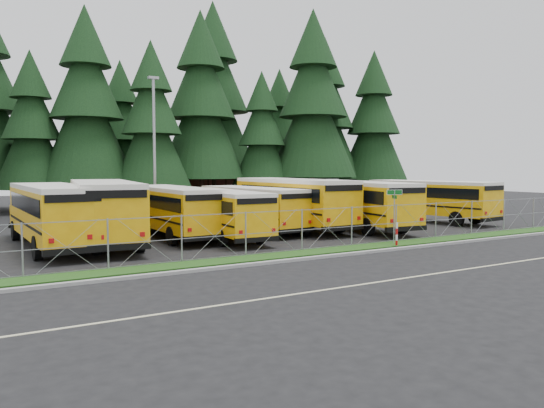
# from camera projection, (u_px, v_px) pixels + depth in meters

# --- Properties ---
(ground) EXTENTS (120.00, 120.00, 0.00)m
(ground) POSITION_uv_depth(u_px,v_px,m) (354.00, 242.00, 27.94)
(ground) COLOR black
(ground) RESTS_ON ground
(curb) EXTENTS (50.00, 0.25, 0.12)m
(curb) POSITION_uv_depth(u_px,v_px,m) (396.00, 249.00, 25.28)
(curb) COLOR gray
(curb) RESTS_ON ground
(grass_verge) EXTENTS (50.00, 1.40, 0.06)m
(grass_verge) POSITION_uv_depth(u_px,v_px,m) (376.00, 246.00, 26.48)
(grass_verge) COLOR #1B3F12
(grass_verge) RESTS_ON ground
(road_lane_line) EXTENTS (50.00, 0.12, 0.01)m
(road_lane_line) POSITION_uv_depth(u_px,v_px,m) (484.00, 267.00, 21.08)
(road_lane_line) COLOR beige
(road_lane_line) RESTS_ON ground
(chainlink_fence) EXTENTS (44.00, 0.10, 2.00)m
(chainlink_fence) POSITION_uv_depth(u_px,v_px,m) (367.00, 225.00, 27.01)
(chainlink_fence) COLOR gray
(chainlink_fence) RESTS_ON ground
(brick_building) EXTENTS (22.00, 10.00, 6.00)m
(brick_building) POSITION_uv_depth(u_px,v_px,m) (183.00, 175.00, 65.09)
(brick_building) COLOR brown
(brick_building) RESTS_ON ground
(bus_0) EXTENTS (3.17, 11.91, 3.10)m
(bus_0) POSITION_uv_depth(u_px,v_px,m) (52.00, 216.00, 25.93)
(bus_0) COLOR orange
(bus_0) RESTS_ON ground
(bus_1) EXTENTS (4.61, 12.65, 3.24)m
(bus_1) POSITION_uv_depth(u_px,v_px,m) (103.00, 213.00, 27.27)
(bus_1) COLOR orange
(bus_1) RESTS_ON ground
(bus_2) EXTENTS (2.64, 10.91, 2.85)m
(bus_2) POSITION_uv_depth(u_px,v_px,m) (171.00, 212.00, 29.90)
(bus_2) COLOR orange
(bus_2) RESTS_ON ground
(bus_3) EXTENTS (2.81, 10.32, 2.68)m
(bus_3) POSITION_uv_depth(u_px,v_px,m) (219.00, 214.00, 29.34)
(bus_3) COLOR orange
(bus_3) RESTS_ON ground
(bus_4) EXTENTS (3.31, 10.55, 2.72)m
(bus_4) POSITION_uv_depth(u_px,v_px,m) (249.00, 209.00, 32.69)
(bus_4) COLOR orange
(bus_4) RESTS_ON ground
(bus_5) EXTENTS (2.99, 12.28, 3.21)m
(bus_5) POSITION_uv_depth(u_px,v_px,m) (289.00, 204.00, 34.03)
(bus_5) COLOR orange
(bus_5) RESTS_ON ground
(bus_6) EXTENTS (4.25, 11.91, 3.05)m
(bus_6) POSITION_uv_depth(u_px,v_px,m) (355.00, 205.00, 34.00)
(bus_6) COLOR orange
(bus_6) RESTS_ON ground
(bus_east) EXTENTS (4.13, 11.56, 2.96)m
(bus_east) POSITION_uv_depth(u_px,v_px,m) (426.00, 201.00, 38.62)
(bus_east) COLOR orange
(bus_east) RESTS_ON ground
(street_sign) EXTENTS (0.80, 0.53, 2.81)m
(street_sign) POSITION_uv_depth(u_px,v_px,m) (394.00, 205.00, 27.08)
(street_sign) COLOR gray
(street_sign) RESTS_ON ground
(striped_bollard) EXTENTS (0.11, 0.11, 1.20)m
(striped_bollard) POSITION_uv_depth(u_px,v_px,m) (397.00, 234.00, 26.44)
(striped_bollard) COLOR #B20C0C
(striped_bollard) RESTS_ON ground
(light_standard) EXTENTS (0.70, 0.35, 10.14)m
(light_standard) POSITION_uv_depth(u_px,v_px,m) (154.00, 145.00, 36.49)
(light_standard) COLOR gray
(light_standard) RESTS_ON ground
(conifer_2) EXTENTS (6.33, 6.33, 14.00)m
(conifer_2) POSITION_uv_depth(u_px,v_px,m) (32.00, 132.00, 45.55)
(conifer_2) COLOR black
(conifer_2) RESTS_ON ground
(conifer_3) EXTENTS (8.20, 8.20, 18.13)m
(conifer_3) POSITION_uv_depth(u_px,v_px,m) (87.00, 109.00, 46.59)
(conifer_3) COLOR black
(conifer_3) RESTS_ON ground
(conifer_4) EXTENTS (6.88, 6.88, 15.22)m
(conifer_4) POSITION_uv_depth(u_px,v_px,m) (152.00, 126.00, 47.21)
(conifer_4) COLOR black
(conifer_4) RESTS_ON ground
(conifer_5) EXTENTS (8.74, 8.74, 19.34)m
(conifer_5) POSITION_uv_depth(u_px,v_px,m) (201.00, 109.00, 52.27)
(conifer_5) COLOR black
(conifer_5) RESTS_ON ground
(conifer_6) EXTENTS (6.13, 6.13, 13.56)m
(conifer_6) POSITION_uv_depth(u_px,v_px,m) (262.00, 139.00, 53.18)
(conifer_6) COLOR black
(conifer_6) RESTS_ON ground
(conifer_7) EXTENTS (9.10, 9.10, 20.13)m
(conifer_7) POSITION_uv_depth(u_px,v_px,m) (313.00, 108.00, 54.61)
(conifer_7) COLOR black
(conifer_7) RESTS_ON ground
(conifer_8) EXTENTS (8.29, 8.29, 18.33)m
(conifer_8) POSITION_uv_depth(u_px,v_px,m) (325.00, 120.00, 59.24)
(conifer_8) COLOR black
(conifer_8) RESTS_ON ground
(conifer_9) EXTENTS (7.69, 7.69, 17.01)m
(conifer_9) POSITION_uv_depth(u_px,v_px,m) (373.00, 127.00, 59.70)
(conifer_9) COLOR black
(conifer_9) RESTS_ON ground
(conifer_11) EXTENTS (6.67, 6.67, 14.76)m
(conifer_11) POSITION_uv_depth(u_px,v_px,m) (121.00, 133.00, 53.71)
(conifer_11) COLOR black
(conifer_11) RESTS_ON ground
(conifer_12) EXTENTS (10.04, 10.04, 22.20)m
(conifer_12) POSITION_uv_depth(u_px,v_px,m) (213.00, 103.00, 58.75)
(conifer_12) COLOR black
(conifer_12) RESTS_ON ground
(conifer_13) EXTENTS (7.18, 7.18, 15.87)m
(conifer_13) POSITION_uv_depth(u_px,v_px,m) (279.00, 134.00, 64.62)
(conifer_13) COLOR black
(conifer_13) RESTS_ON ground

